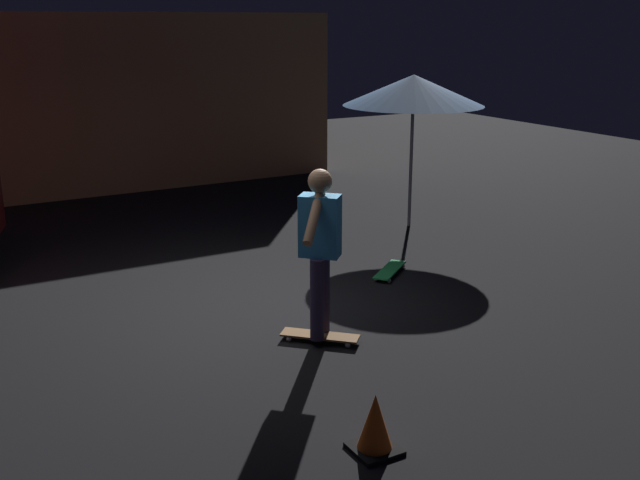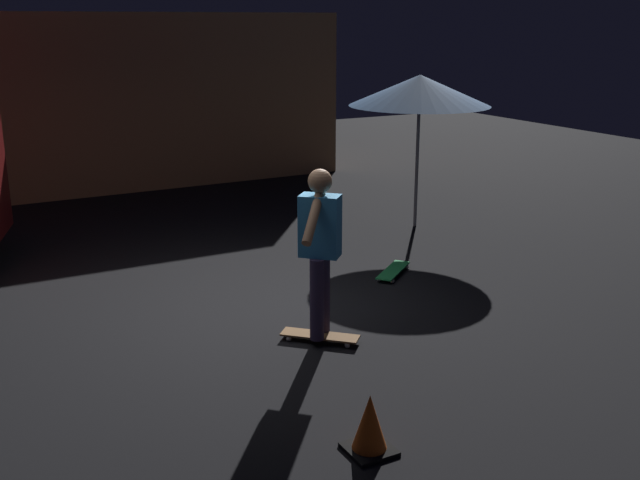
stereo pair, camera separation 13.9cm
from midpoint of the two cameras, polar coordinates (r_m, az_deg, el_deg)
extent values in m
plane|color=black|center=(8.15, -4.27, -5.71)|extent=(28.00, 28.00, 0.00)
cube|color=tan|center=(15.81, -17.16, 10.42)|extent=(9.23, 3.90, 3.21)
cylinder|color=slate|center=(11.44, 7.78, 6.39)|extent=(0.05, 0.05, 2.20)
cone|color=#1E4C8C|center=(11.32, 7.98, 11.25)|extent=(2.10, 2.10, 0.45)
cube|color=olive|center=(7.47, 0.54, -7.29)|extent=(0.70, 0.68, 0.02)
sphere|color=silver|center=(7.50, 2.94, -7.52)|extent=(0.05, 0.05, 0.05)
sphere|color=silver|center=(7.35, 2.65, -8.04)|extent=(0.05, 0.05, 0.05)
sphere|color=silver|center=(7.64, -1.49, -7.04)|extent=(0.05, 0.05, 0.05)
sphere|color=silver|center=(7.49, -1.87, -7.54)|extent=(0.05, 0.05, 0.05)
cube|color=green|center=(9.40, 6.03, -2.31)|extent=(0.74, 0.64, 0.02)
sphere|color=silver|center=(9.71, 6.09, -1.92)|extent=(0.05, 0.05, 0.05)
sphere|color=silver|center=(9.66, 7.05, -2.04)|extent=(0.05, 0.05, 0.05)
sphere|color=silver|center=(9.17, 4.95, -3.01)|extent=(0.05, 0.05, 0.05)
sphere|color=silver|center=(9.12, 5.96, -3.14)|extent=(0.05, 0.05, 0.05)
cylinder|color=#382D4C|center=(7.42, 0.76, -4.00)|extent=(0.14, 0.14, 0.82)
cylinder|color=#382D4C|center=(7.22, 0.32, -4.59)|extent=(0.14, 0.14, 0.82)
cube|color=#338CCC|center=(7.10, 0.56, 1.08)|extent=(0.43, 0.42, 0.60)
sphere|color=#936B4C|center=(6.99, 0.57, 4.52)|extent=(0.23, 0.23, 0.23)
cylinder|color=#936B4C|center=(7.26, 1.01, 2.67)|extent=(0.44, 0.45, 0.46)
cylinder|color=#936B4C|center=(6.85, 0.09, 1.82)|extent=(0.44, 0.45, 0.46)
cube|color=black|center=(5.76, 4.49, -15.63)|extent=(0.34, 0.34, 0.03)
cone|color=#EA5914|center=(5.65, 4.54, -13.78)|extent=(0.28, 0.28, 0.46)
camera|label=1|loc=(0.07, -89.44, 0.16)|focal=41.93mm
camera|label=2|loc=(0.07, 90.56, -0.16)|focal=41.93mm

